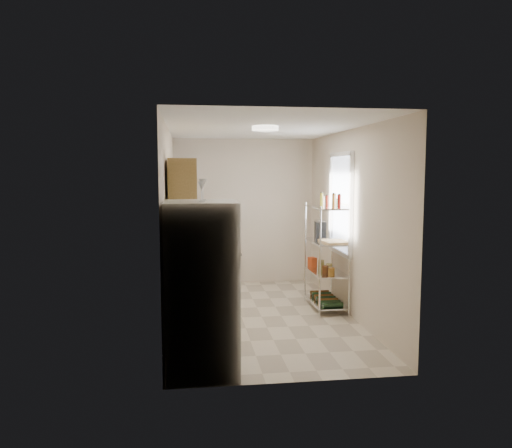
{
  "coord_description": "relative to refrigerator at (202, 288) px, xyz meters",
  "views": [
    {
      "loc": [
        -0.99,
        -6.71,
        2.02
      ],
      "look_at": [
        -0.04,
        0.25,
        1.28
      ],
      "focal_mm": 35.0,
      "sensor_mm": 36.0,
      "label": 1
    }
  ],
  "objects": [
    {
      "name": "range_hood",
      "position": [
        -0.13,
        2.71,
        0.53
      ],
      "size": [
        0.5,
        0.6,
        0.12
      ],
      "primitive_type": "cube",
      "color": "#B7BABC",
      "rests_on": "room"
    },
    {
      "name": "bakers_rack",
      "position": [
        1.88,
        2.11,
        0.24
      ],
      "size": [
        0.45,
        0.9,
        1.73
      ],
      "color": "silver",
      "rests_on": "ground"
    },
    {
      "name": "counter_run",
      "position": [
        -0.05,
        2.25,
        -0.41
      ],
      "size": [
        0.63,
        3.51,
        0.9
      ],
      "color": "tan",
      "rests_on": "ground"
    },
    {
      "name": "frying_pan_large",
      "position": [
        -0.11,
        2.65,
        0.06
      ],
      "size": [
        0.28,
        0.28,
        0.04
      ],
      "primitive_type": "cylinder",
      "rotation": [
        0.0,
        0.0,
        -0.12
      ],
      "color": "black",
      "rests_on": "counter_run"
    },
    {
      "name": "upper_cabinets",
      "position": [
        -0.18,
        1.91,
        0.95
      ],
      "size": [
        0.33,
        2.2,
        0.72
      ],
      "primitive_type": "cube",
      "color": "tan",
      "rests_on": "room"
    },
    {
      "name": "frying_pan_small",
      "position": [
        -0.02,
        3.03,
        0.06
      ],
      "size": [
        0.22,
        0.22,
        0.04
      ],
      "primitive_type": "cylinder",
      "rotation": [
        0.0,
        0.0,
        0.05
      ],
      "color": "black",
      "rests_on": "counter_run"
    },
    {
      "name": "room",
      "position": [
        0.87,
        1.81,
        0.44
      ],
      "size": [
        2.52,
        4.42,
        2.62
      ],
      "color": "beige",
      "rests_on": "ground"
    },
    {
      "name": "ceiling_dome",
      "position": [
        0.87,
        1.51,
        1.71
      ],
      "size": [
        0.34,
        0.34,
        0.05
      ],
      "primitive_type": "cylinder",
      "color": "white",
      "rests_on": "room"
    },
    {
      "name": "storage_bag",
      "position": [
        1.75,
        2.44,
        -0.23
      ],
      "size": [
        0.12,
        0.15,
        0.15
      ],
      "primitive_type": "cube",
      "rotation": [
        0.0,
        0.0,
        0.24
      ],
      "color": "#B13C15",
      "rests_on": "bakers_rack"
    },
    {
      "name": "cutting_board",
      "position": [
        1.93,
        1.91,
        0.16
      ],
      "size": [
        0.38,
        0.47,
        0.03
      ],
      "primitive_type": "cube",
      "rotation": [
        0.0,
        0.0,
        0.1
      ],
      "color": "tan",
      "rests_on": "bakers_rack"
    },
    {
      "name": "wine_glass_a",
      "position": [
        0.01,
        -0.11,
        0.96
      ],
      "size": [
        0.07,
        0.07,
        0.19
      ],
      "primitive_type": null,
      "color": "silver",
      "rests_on": "refrigerator"
    },
    {
      "name": "refrigerator",
      "position": [
        0.0,
        0.0,
        0.0
      ],
      "size": [
        0.71,
        0.71,
        1.73
      ],
      "primitive_type": "cube",
      "color": "silver",
      "rests_on": "ground"
    },
    {
      "name": "rice_cooker",
      "position": [
        -0.08,
        2.03,
        0.14
      ],
      "size": [
        0.26,
        0.26,
        0.21
      ],
      "primitive_type": "cylinder",
      "color": "white",
      "rests_on": "counter_run"
    },
    {
      "name": "window",
      "position": [
        2.1,
        2.16,
        0.69
      ],
      "size": [
        0.06,
        1.0,
        1.46
      ],
      "primitive_type": "cube",
      "color": "white",
      "rests_on": "room"
    },
    {
      "name": "espresso_machine",
      "position": [
        1.87,
        2.44,
        0.28
      ],
      "size": [
        0.18,
        0.25,
        0.27
      ],
      "primitive_type": "cube",
      "rotation": [
        0.0,
        0.0,
        -0.13
      ],
      "color": "black",
      "rests_on": "bakers_rack"
    },
    {
      "name": "wine_glass_b",
      "position": [
        0.02,
        0.1,
        0.97
      ],
      "size": [
        0.08,
        0.08,
        0.22
      ],
      "primitive_type": null,
      "color": "silver",
      "rests_on": "refrigerator"
    }
  ]
}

